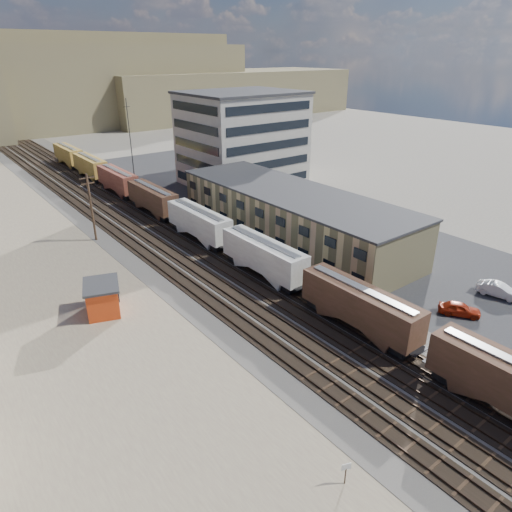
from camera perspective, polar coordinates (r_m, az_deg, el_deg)
ground at (r=44.10m, az=11.62°, el=-11.92°), size 300.00×300.00×0.00m
ballast_bed at (r=81.61m, az=-15.66°, el=5.02°), size 18.00×200.00×0.06m
dirt_yard at (r=67.75m, az=-27.83°, el=-0.97°), size 24.00×180.00×0.03m
asphalt_lot at (r=80.28m, az=3.32°, el=5.58°), size 26.00×120.00×0.04m
rail_tracks at (r=81.40m, az=-16.02°, el=4.99°), size 11.40×200.00×0.24m
freight_train at (r=73.86m, az=-10.21°, el=5.82°), size 3.00×119.74×4.46m
warehouse at (r=67.63m, az=4.44°, el=5.18°), size 12.40×40.40×7.25m
office_tower at (r=96.80m, az=-1.77°, el=14.48°), size 22.60×18.60×18.45m
utility_pole_north at (r=70.15m, az=-19.91°, el=5.91°), size 2.20×0.32×10.00m
radio_mast at (r=90.52m, az=-15.33°, el=12.89°), size 1.20×0.16×18.00m
maintenance_shed at (r=51.26m, az=-18.62°, el=-4.96°), size 4.92×5.57×3.40m
sign_post at (r=32.69m, az=11.18°, el=-24.78°), size 0.65×0.29×1.77m
parked_car_red at (r=53.13m, az=24.09°, el=-6.08°), size 3.75×4.45×1.44m
parked_car_white at (r=58.94m, az=28.09°, el=-3.81°), size 2.68×4.97×1.56m
parked_car_silver at (r=68.09m, az=17.02°, el=1.76°), size 6.23×3.93×1.68m
parked_car_blue at (r=100.97m, az=-3.47°, el=9.88°), size 5.32×4.31×1.35m
parked_car_far at (r=99.09m, az=0.97°, el=9.68°), size 2.01×4.50×1.51m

